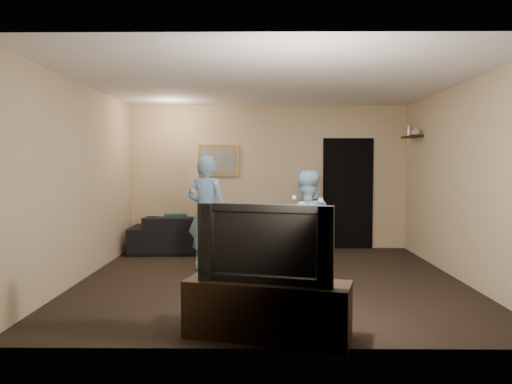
{
  "coord_description": "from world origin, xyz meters",
  "views": [
    {
      "loc": [
        -0.13,
        -6.57,
        1.54
      ],
      "look_at": [
        -0.2,
        0.3,
        1.15
      ],
      "focal_mm": 35.0,
      "sensor_mm": 36.0,
      "label": 1
    }
  ],
  "objects_px": {
    "tv_console": "(267,310)",
    "wii_player_right": "(305,228)",
    "television": "(267,242)",
    "sofa": "(196,234)",
    "wii_player_left": "(207,212)"
  },
  "relations": [
    {
      "from": "tv_console",
      "to": "sofa",
      "type": "bearing_deg",
      "value": 120.77
    },
    {
      "from": "sofa",
      "to": "wii_player_right",
      "type": "height_order",
      "value": "wii_player_right"
    },
    {
      "from": "television",
      "to": "wii_player_right",
      "type": "relative_size",
      "value": 0.82
    },
    {
      "from": "television",
      "to": "wii_player_right",
      "type": "xyz_separation_m",
      "value": [
        0.5,
        1.88,
        -0.12
      ]
    },
    {
      "from": "television",
      "to": "wii_player_right",
      "type": "height_order",
      "value": "wii_player_right"
    },
    {
      "from": "wii_player_right",
      "to": "wii_player_left",
      "type": "bearing_deg",
      "value": 142.57
    },
    {
      "from": "sofa",
      "to": "television",
      "type": "distance_m",
      "value": 4.45
    },
    {
      "from": "sofa",
      "to": "wii_player_left",
      "type": "xyz_separation_m",
      "value": [
        0.33,
        -1.35,
        0.51
      ]
    },
    {
      "from": "tv_console",
      "to": "wii_player_right",
      "type": "xyz_separation_m",
      "value": [
        0.5,
        1.88,
        0.48
      ]
    },
    {
      "from": "tv_console",
      "to": "wii_player_left",
      "type": "height_order",
      "value": "wii_player_left"
    },
    {
      "from": "television",
      "to": "wii_player_right",
      "type": "bearing_deg",
      "value": 90.37
    },
    {
      "from": "tv_console",
      "to": "wii_player_right",
      "type": "height_order",
      "value": "wii_player_right"
    },
    {
      "from": "sofa",
      "to": "television",
      "type": "bearing_deg",
      "value": 104.37
    },
    {
      "from": "wii_player_left",
      "to": "wii_player_right",
      "type": "relative_size",
      "value": 1.14
    },
    {
      "from": "tv_console",
      "to": "television",
      "type": "distance_m",
      "value": 0.6
    }
  ]
}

